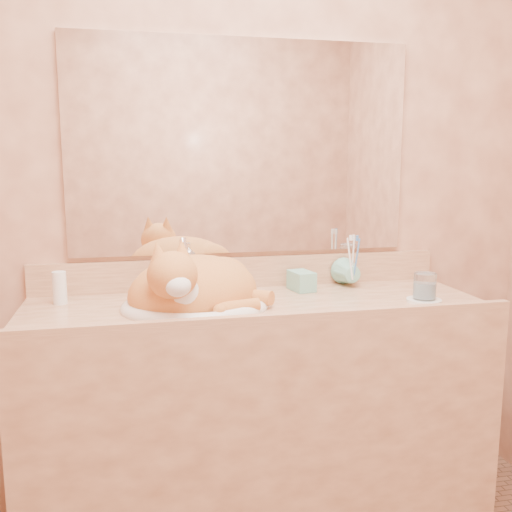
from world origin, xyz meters
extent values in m
cube|color=#9A5F46|center=(0.00, 1.00, 1.25)|extent=(2.40, 0.02, 2.50)
cube|color=white|center=(0.00, 0.99, 1.39)|extent=(1.30, 0.02, 0.80)
imported|color=#75BCA7|center=(0.22, 0.83, 0.93)|extent=(0.09, 0.09, 0.17)
imported|color=#75BCA7|center=(0.41, 0.87, 0.90)|extent=(0.11, 0.11, 0.10)
cylinder|color=white|center=(0.58, 0.62, 0.85)|extent=(0.12, 0.12, 0.01)
cylinder|color=silver|center=(0.58, 0.62, 0.91)|extent=(0.08, 0.08, 0.09)
cylinder|color=white|center=(-0.67, 0.86, 0.91)|extent=(0.05, 0.05, 0.11)
camera|label=1|loc=(-0.42, -1.16, 1.34)|focal=40.00mm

